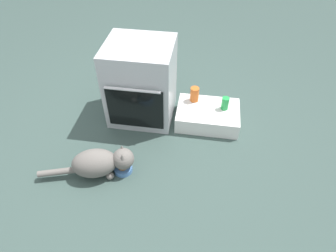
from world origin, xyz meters
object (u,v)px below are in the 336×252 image
Objects in this scene: pantry_cabinet at (208,115)px; food_bowl at (123,168)px; cat at (100,162)px; sauce_jar at (195,94)px; oven at (141,82)px; soda_can at (225,103)px.

food_bowl is at bearing -132.88° from pantry_cabinet.
pantry_cabinet is 0.78× the size of cat.
sauce_jar is at bearing 142.08° from pantry_cabinet.
food_bowl is 0.19m from cat.
food_bowl is at bearing -121.86° from sauce_jar.
cat is at bearing -102.54° from oven.
soda_can is (0.77, 0.71, 0.19)m from food_bowl.
pantry_cabinet is 3.82× the size of food_bowl.
sauce_jar is (0.49, 0.79, 0.20)m from food_bowl.
oven reaches higher than sauce_jar.
cat is 1.06m from sauce_jar.
food_bowl is at bearing -90.90° from oven.
soda_can is (0.76, 0.00, -0.15)m from oven.
soda_can is 0.29m from sauce_jar.
food_bowl is (-0.01, -0.71, -0.34)m from oven.
cat is at bearing -127.76° from sauce_jar.
pantry_cabinet is 4.05× the size of sauce_jar.
soda_can is at bearing 42.63° from food_bowl.
soda_can is at bearing -15.32° from sauce_jar.
oven reaches higher than pantry_cabinet.
food_bowl is at bearing -0.00° from cat.
food_bowl is 1.07m from soda_can.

